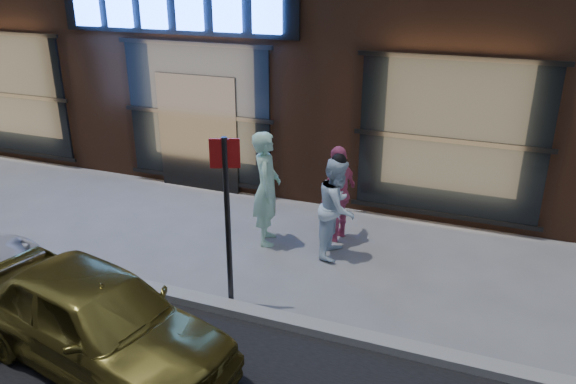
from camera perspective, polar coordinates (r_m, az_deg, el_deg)
name	(u,v)px	position (r m, az deg, el deg)	size (l,w,h in m)	color
ground	(74,275)	(9.28, -20.93, -7.87)	(90.00, 90.00, 0.00)	slate
curb	(73,271)	(9.26, -20.98, -7.55)	(60.00, 0.25, 0.12)	gray
man_bowtie	(267,188)	(9.29, -2.18, 0.37)	(0.71, 0.47, 1.95)	#C2FFDE
man_cap	(337,207)	(8.96, 5.03, -1.56)	(0.80, 0.63, 1.65)	white
passerby	(338,193)	(9.50, 5.14, -0.13)	(0.98, 0.41, 1.67)	#D05584
gold_sedan	(97,319)	(7.01, -18.85, -12.07)	(1.44, 3.57, 1.22)	olive
sign_post	(227,208)	(7.37, -6.20, -1.58)	(0.37, 0.18, 2.42)	#262628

